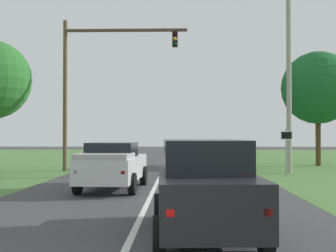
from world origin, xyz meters
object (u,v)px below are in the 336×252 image
at_px(red_suv_near, 204,186).
at_px(crossing_suv_far, 217,154).
at_px(utility_pole_right, 289,85).
at_px(oak_tree_right, 318,88).
at_px(pickup_truck_lead, 113,165).
at_px(traffic_light, 94,73).
at_px(keep_moving_sign, 286,146).

xyz_separation_m(red_suv_near, crossing_suv_far, (1.79, 18.51, -0.11)).
bearing_deg(utility_pole_right, oak_tree_right, 60.02).
xyz_separation_m(pickup_truck_lead, traffic_light, (-2.41, 8.66, 4.83)).
height_order(traffic_light, oak_tree_right, traffic_light).
relative_size(crossing_suv_far, utility_pole_right, 0.47).
distance_m(oak_tree_right, utility_pole_right, 6.89).
bearing_deg(keep_moving_sign, oak_tree_right, 63.15).
height_order(traffic_light, keep_moving_sign, traffic_light).
height_order(pickup_truck_lead, traffic_light, traffic_light).
distance_m(red_suv_near, crossing_suv_far, 18.60).
xyz_separation_m(red_suv_near, traffic_light, (-5.59, 16.63, 4.73)).
bearing_deg(utility_pole_right, traffic_light, 175.09).
xyz_separation_m(red_suv_near, pickup_truck_lead, (-3.17, 7.97, -0.10)).
relative_size(pickup_truck_lead, keep_moving_sign, 2.16).
bearing_deg(traffic_light, red_suv_near, -71.43).
relative_size(keep_moving_sign, crossing_suv_far, 0.53).
height_order(traffic_light, crossing_suv_far, traffic_light).
height_order(pickup_truck_lead, crossing_suv_far, pickup_truck_lead).
bearing_deg(oak_tree_right, traffic_light, -161.18).
distance_m(red_suv_near, utility_pole_right, 17.09).
bearing_deg(utility_pole_right, pickup_truck_lead, -138.84).
bearing_deg(keep_moving_sign, traffic_light, 163.75).
xyz_separation_m(red_suv_near, oak_tree_right, (9.07, 21.62, 4.32)).
bearing_deg(red_suv_near, oak_tree_right, 67.25).
bearing_deg(pickup_truck_lead, red_suv_near, -68.28).
distance_m(pickup_truck_lead, utility_pole_right, 12.36).
xyz_separation_m(keep_moving_sign, oak_tree_right, (4.09, 8.07, 3.81)).
bearing_deg(red_suv_near, crossing_suv_far, 84.47).
xyz_separation_m(pickup_truck_lead, crossing_suv_far, (4.97, 10.54, -0.01)).
bearing_deg(keep_moving_sign, crossing_suv_far, 122.71).
relative_size(pickup_truck_lead, crossing_suv_far, 1.16).
xyz_separation_m(traffic_light, oak_tree_right, (14.65, 4.99, -0.41)).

